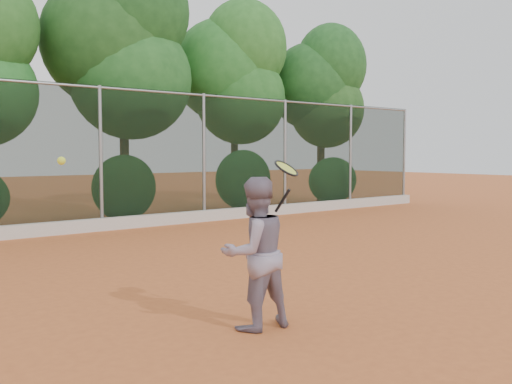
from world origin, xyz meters
TOP-DOWN VIEW (x-y plane):
  - ground at (0.00, 0.00)m, footprint 80.00×80.00m
  - concrete_curb at (0.00, 6.82)m, footprint 24.00×0.20m
  - tennis_player at (-2.00, -1.45)m, footprint 0.84×0.68m
  - chainlink_fence at (-0.00, 7.00)m, footprint 24.09×0.09m
  - foliage_backdrop at (-0.55, 8.98)m, footprint 23.70×3.63m
  - tennis_racket at (-1.70, -1.61)m, footprint 0.36×0.34m
  - tennis_ball_in_flight at (-4.03, -1.37)m, footprint 0.07×0.07m

SIDE VIEW (x-z plane):
  - ground at x=0.00m, z-range 0.00..0.00m
  - concrete_curb at x=0.00m, z-range 0.00..0.30m
  - tennis_player at x=-2.00m, z-range 0.00..1.63m
  - tennis_racket at x=-1.70m, z-range 1.39..1.97m
  - tennis_ball_in_flight at x=-4.03m, z-range 1.78..1.86m
  - chainlink_fence at x=0.00m, z-range 0.11..3.61m
  - foliage_backdrop at x=-0.55m, z-range 0.63..8.18m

